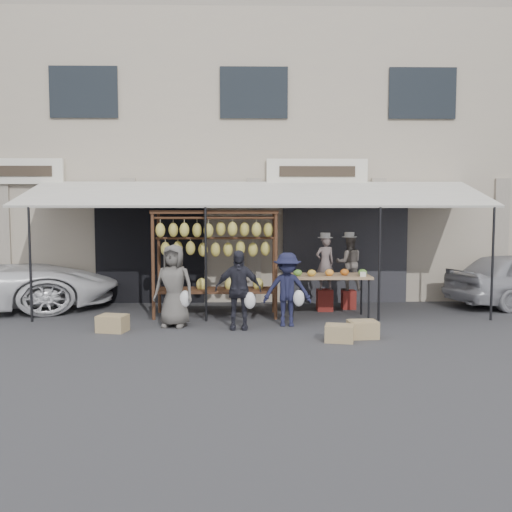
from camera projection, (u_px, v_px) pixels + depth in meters
The scene contains 15 objects.
ground_plane at pixel (257, 333), 10.39m from camera, with size 90.00×90.00×0.00m, color #2D2D30.
shophouse at pixel (252, 161), 16.56m from camera, with size 24.00×6.15×7.30m.
awning at pixel (255, 195), 12.45m from camera, with size 10.00×2.35×2.92m.
banana_rack at pixel (215, 242), 11.90m from camera, with size 2.60×0.90×2.24m.
produce_table at pixel (328, 277), 11.76m from camera, with size 1.70×0.90×1.04m.
vendor_left at pixel (325, 263), 12.60m from camera, with size 0.43×0.28×1.19m, color #706160.
vendor_right at pixel (349, 263), 12.86m from camera, with size 0.60×0.47×1.24m, color #605852.
customer_left at pixel (174, 286), 10.91m from camera, with size 0.78×0.50×1.59m, color #56524D.
customer_mid at pixel (238, 290), 10.71m from camera, with size 0.88×0.36×1.49m, color #24242E.
customer_right at pixel (287, 289), 10.98m from camera, with size 0.92×0.53×1.43m, color #191B34.
stool_left at pixel (325, 300), 12.67m from camera, with size 0.34×0.34×0.48m, color maroon.
stool_right at pixel (348, 299), 12.93m from camera, with size 0.30×0.30×0.43m, color maroon.
crate_near_a at pixel (339, 333), 9.72m from camera, with size 0.48×0.36×0.29m, color tan.
crate_near_b at pixel (363, 329), 10.01m from camera, with size 0.50×0.38×0.30m, color tan.
crate_far at pixel (113, 323), 10.51m from camera, with size 0.51×0.39×0.31m, color tan.
Camera 1 is at (-0.20, -10.23, 2.26)m, focal length 40.00 mm.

